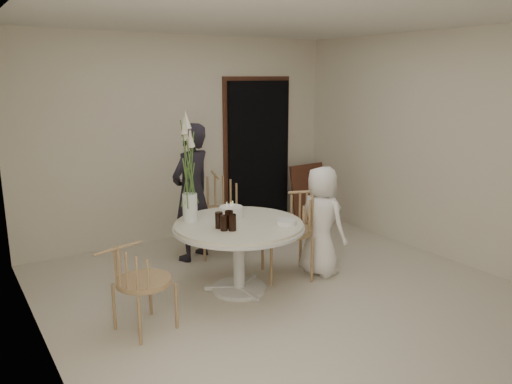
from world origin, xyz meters
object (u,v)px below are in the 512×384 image
chair_left (132,276)px  girl (192,192)px  flower_vase (189,176)px  birthday_cake (231,212)px  chair_far (217,202)px  boy (321,221)px  table (239,234)px  chair_right (299,221)px

chair_left → girl: bearing=-56.2°
flower_vase → birthday_cake: bearing=-16.4°
chair_far → chair_left: 2.20m
chair_far → boy: 1.44m
chair_far → chair_left: (-1.62, -1.48, -0.09)m
table → boy: size_ratio=1.09×
boy → birthday_cake: boy is taller
birthday_cake → boy: bearing=-18.6°
table → flower_vase: (-0.37, 0.34, 0.58)m
chair_right → girl: bearing=-124.3°
chair_far → chair_left: chair_far is taller
chair_far → girl: (-0.39, -0.09, 0.19)m
table → girl: (0.02, 1.12, 0.20)m
table → chair_far: size_ratio=1.37×
chair_left → birthday_cake: bearing=-83.1°
chair_left → flower_vase: size_ratio=0.74×
chair_left → girl: girl is taller
girl → birthday_cake: size_ratio=6.78×
chair_left → girl: size_ratio=0.50×
table → chair_left: 1.25m
chair_far → birthday_cake: size_ratio=4.02×
chair_far → chair_left: bearing=-119.0°
birthday_cake → flower_vase: size_ratio=0.22×
table → flower_vase: flower_vase is taller
table → chair_far: 1.27m
chair_left → table: bearing=-91.8°
chair_right → chair_far: bearing=-141.5°
chair_far → birthday_cake: (-0.37, -0.99, 0.16)m
chair_far → flower_vase: size_ratio=0.87×
chair_left → boy: boy is taller
girl → flower_vase: size_ratio=1.46×
chair_left → flower_vase: (0.84, 0.62, 0.66)m
girl → birthday_cake: bearing=66.7°
table → chair_right: (0.77, 0.00, 0.01)m
girl → table: bearing=64.5°
boy → flower_vase: size_ratio=1.09×
chair_right → boy: boy is taller
table → girl: 1.13m
table → birthday_cake: birthday_cake is taller
chair_right → flower_vase: 1.32m
table → birthday_cake: size_ratio=5.49×
table → chair_right: bearing=0.0°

